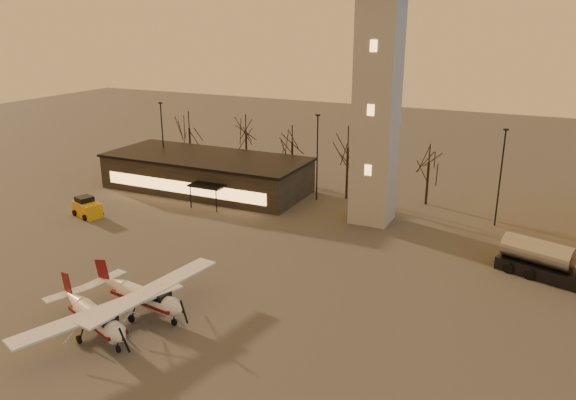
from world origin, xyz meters
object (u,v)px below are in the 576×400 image
Objects in this scene: cessna_front at (100,324)px; cessna_rear at (149,302)px; fuel_truck at (551,265)px; service_cart at (87,209)px; control_tower at (379,63)px; terminal at (207,173)px.

cessna_front is 3.94m from cessna_rear.
fuel_truck is at bearing 60.75° from cessna_front.
cessna_front is at bearing -26.09° from service_cart.
control_tower is 24.20m from fuel_truck.
cessna_front is (12.65, -32.04, -1.04)m from terminal.
control_tower is 3.73× the size of fuel_truck.
service_cart is at bearing -113.98° from terminal.
cessna_front is 3.08× the size of service_cart.
service_cart is at bearing 156.57° from cessna_front.
cessna_rear is at bearing -17.94° from service_cart.
fuel_truck is 45.92m from service_cart.
fuel_truck is (25.75, 19.03, 0.10)m from cessna_rear.
cessna_front is at bearing -68.45° from terminal.
terminal is at bearing 131.90° from cessna_front.
fuel_truck is at bearing 44.25° from cessna_rear.
cessna_front reaches higher than service_cart.
control_tower is 8.69× the size of service_cart.
control_tower reaches higher than cessna_front.
cessna_rear is 32.02m from fuel_truck.
service_cart is (-6.21, -13.96, -1.34)m from terminal.
control_tower is 26.24m from terminal.
control_tower is 1.28× the size of terminal.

